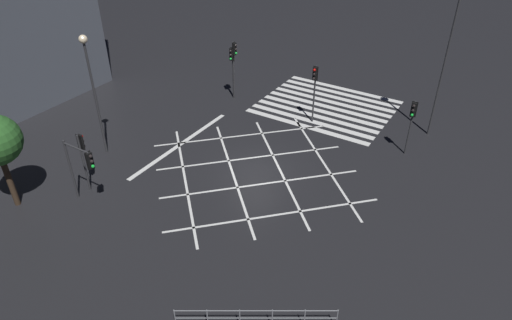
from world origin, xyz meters
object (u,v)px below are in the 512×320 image
traffic_light_se_cross (232,63)px  traffic_light_se_main (234,59)px  traffic_light_ne_cross (82,151)px  street_lamp_east (91,74)px  street_lamp_west (453,26)px  traffic_light_sw_cross (412,117)px  traffic_light_ne_main (82,163)px  traffic_light_median_south (314,83)px

traffic_light_se_cross → traffic_light_se_main: size_ratio=0.91×
traffic_light_ne_cross → street_lamp_east: size_ratio=0.47×
traffic_light_se_main → street_lamp_west: size_ratio=0.45×
traffic_light_se_cross → traffic_light_sw_cross: bearing=85.7°
street_lamp_west → traffic_light_ne_main: bearing=51.9°
traffic_light_ne_cross → traffic_light_se_main: 14.03m
traffic_light_se_cross → street_lamp_west: street_lamp_west is taller
street_lamp_east → street_lamp_west: (-16.75, -13.08, 2.07)m
traffic_light_se_cross → traffic_light_ne_main: traffic_light_se_cross is taller
traffic_light_sw_cross → traffic_light_ne_main: 18.89m
traffic_light_median_south → traffic_light_sw_cross: traffic_light_median_south is taller
traffic_light_se_main → street_lamp_west: street_lamp_west is taller
traffic_light_se_cross → street_lamp_west: size_ratio=0.41×
traffic_light_se_cross → traffic_light_sw_cross: traffic_light_se_cross is taller
traffic_light_ne_cross → street_lamp_west: bearing=-41.8°
traffic_light_ne_cross → traffic_light_sw_cross: bearing=-47.2°
traffic_light_ne_main → traffic_light_ne_cross: bearing=139.0°
traffic_light_sw_cross → traffic_light_median_south: bearing=-96.2°
traffic_light_median_south → street_lamp_east: bearing=-41.7°
traffic_light_se_main → traffic_light_ne_cross: bearing=-91.4°
traffic_light_ne_main → street_lamp_east: size_ratio=0.48×
traffic_light_median_south → traffic_light_ne_main: (6.05, 14.55, -0.32)m
traffic_light_sw_cross → traffic_light_ne_cross: (13.93, 12.90, -0.07)m
traffic_light_sw_cross → traffic_light_ne_main: bearing=-43.0°
traffic_light_ne_main → traffic_light_sw_cross: bearing=47.0°
traffic_light_ne_cross → traffic_light_se_main: size_ratio=0.79×
street_lamp_east → traffic_light_median_south: bearing=-131.7°
traffic_light_median_south → traffic_light_sw_cross: (-6.84, 0.74, -0.36)m
traffic_light_sw_cross → street_lamp_west: 5.83m
traffic_light_ne_main → street_lamp_east: bearing=128.5°
traffic_light_se_main → traffic_light_sw_cross: bearing=-4.6°
traffic_light_median_south → street_lamp_east: (9.31, 10.45, 2.29)m
traffic_light_median_south → street_lamp_west: 9.02m
traffic_light_se_cross → traffic_light_ne_cross: traffic_light_se_cross is taller
traffic_light_ne_cross → traffic_light_se_main: bearing=-1.4°
traffic_light_se_main → traffic_light_median_south: bearing=-3.0°
traffic_light_se_cross → traffic_light_se_main: (-0.16, -0.08, 0.29)m
traffic_light_median_south → traffic_light_se_cross: bearing=-92.3°
traffic_light_ne_cross → street_lamp_west: size_ratio=0.36×
traffic_light_se_cross → street_lamp_east: size_ratio=0.54×
traffic_light_sw_cross → street_lamp_east: 19.02m
street_lamp_west → traffic_light_se_main: bearing=9.1°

